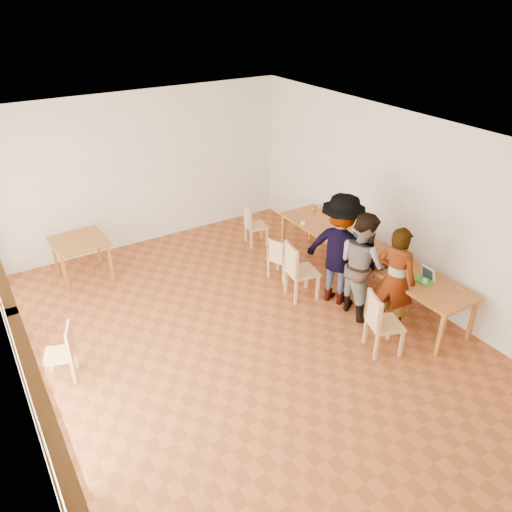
{
  "coord_description": "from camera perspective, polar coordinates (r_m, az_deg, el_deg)",
  "views": [
    {
      "loc": [
        -3.0,
        -5.01,
        4.73
      ],
      "look_at": [
        0.46,
        0.54,
        1.1
      ],
      "focal_mm": 35.0,
      "sensor_mm": 36.0,
      "label": 1
    }
  ],
  "objects": [
    {
      "name": "green_bottle",
      "position": [
        8.47,
        16.0,
        0.89
      ],
      "size": [
        0.07,
        0.07,
        0.28
      ],
      "primitive_type": "cylinder",
      "color": "#1C803E",
      "rests_on": "communal_table"
    },
    {
      "name": "chair_near",
      "position": [
        7.24,
        13.92,
        -6.84
      ],
      "size": [
        0.57,
        0.57,
        0.51
      ],
      "rotation": [
        0.0,
        0.0,
        -0.34
      ],
      "color": "#E2A971",
      "rests_on": "ground"
    },
    {
      "name": "communal_table",
      "position": [
        8.64,
        12.45,
        0.52
      ],
      "size": [
        0.8,
        4.0,
        0.75
      ],
      "color": "#A46724",
      "rests_on": "ground"
    },
    {
      "name": "ceiling",
      "position": [
        6.08,
        -1.0,
        12.73
      ],
      "size": [
        6.0,
        8.0,
        0.04
      ],
      "primitive_type": "cube",
      "color": "white",
      "rests_on": "wall_back"
    },
    {
      "name": "wall_back",
      "position": [
        10.03,
        -12.95,
        9.53
      ],
      "size": [
        6.0,
        0.1,
        3.0
      ],
      "primitive_type": "cube",
      "color": "silver",
      "rests_on": "ground"
    },
    {
      "name": "laptop_near",
      "position": [
        7.93,
        18.79,
        -2.28
      ],
      "size": [
        0.24,
        0.27,
        0.22
      ],
      "rotation": [
        0.0,
        0.0,
        -0.02
      ],
      "color": "green",
      "rests_on": "communal_table"
    },
    {
      "name": "yellow_mug",
      "position": [
        9.9,
        6.63,
        5.42
      ],
      "size": [
        0.13,
        0.13,
        0.09
      ],
      "primitive_type": "imported",
      "rotation": [
        0.0,
        0.0,
        0.23
      ],
      "color": "#C5861C",
      "rests_on": "communal_table"
    },
    {
      "name": "black_pouch",
      "position": [
        8.13,
        13.91,
        -0.82
      ],
      "size": [
        0.16,
        0.26,
        0.09
      ],
      "primitive_type": "cube",
      "color": "black",
      "rests_on": "communal_table"
    },
    {
      "name": "laptop_mid",
      "position": [
        8.31,
        16.05,
        -0.36
      ],
      "size": [
        0.2,
        0.24,
        0.19
      ],
      "rotation": [
        0.0,
        0.0,
        0.03
      ],
      "color": "green",
      "rests_on": "communal_table"
    },
    {
      "name": "person_near",
      "position": [
        7.66,
        15.63,
        -2.59
      ],
      "size": [
        0.58,
        0.72,
        1.7
      ],
      "primitive_type": "imported",
      "rotation": [
        0.0,
        0.0,
        1.9
      ],
      "color": "gray",
      "rests_on": "ground"
    },
    {
      "name": "chair_empty",
      "position": [
        9.95,
        -0.47,
        3.99
      ],
      "size": [
        0.46,
        0.46,
        0.45
      ],
      "rotation": [
        0.0,
        0.0,
        -0.21
      ],
      "color": "#E2A971",
      "rests_on": "ground"
    },
    {
      "name": "side_table",
      "position": [
        9.27,
        -19.54,
        1.29
      ],
      "size": [
        0.9,
        0.9,
        0.75
      ],
      "rotation": [
        0.0,
        0.0,
        0.04
      ],
      "color": "#A46724",
      "rests_on": "ground"
    },
    {
      "name": "person_far",
      "position": [
        8.09,
        9.59,
        0.73
      ],
      "size": [
        1.15,
        1.4,
        1.89
      ],
      "primitive_type": "imported",
      "rotation": [
        0.0,
        0.0,
        2.0
      ],
      "color": "gray",
      "rests_on": "ground"
    },
    {
      "name": "pink_phone",
      "position": [
        7.93,
        22.26,
        -3.42
      ],
      "size": [
        0.05,
        0.1,
        0.01
      ],
      "primitive_type": "cube",
      "color": "#F24E91",
      "rests_on": "communal_table"
    },
    {
      "name": "ground",
      "position": [
        7.51,
        -0.8,
        -9.97
      ],
      "size": [
        8.0,
        8.0,
        0.0
      ],
      "primitive_type": "plane",
      "color": "#A35027",
      "rests_on": "ground"
    },
    {
      "name": "clear_glass",
      "position": [
        7.84,
        18.72,
        -2.76
      ],
      "size": [
        0.07,
        0.07,
        0.09
      ],
      "primitive_type": "cylinder",
      "color": "silver",
      "rests_on": "communal_table"
    },
    {
      "name": "wall_right",
      "position": [
        8.45,
        16.88,
        5.3
      ],
      "size": [
        0.1,
        8.0,
        3.0
      ],
      "primitive_type": "cube",
      "color": "silver",
      "rests_on": "ground"
    },
    {
      "name": "window_wall",
      "position": [
        5.96,
        -26.27,
        -7.21
      ],
      "size": [
        0.1,
        8.0,
        3.0
      ],
      "primitive_type": "cube",
      "color": "white",
      "rests_on": "ground"
    },
    {
      "name": "laptop_far",
      "position": [
        8.82,
        11.16,
        2.02
      ],
      "size": [
        0.2,
        0.23,
        0.19
      ],
      "rotation": [
        0.0,
        0.0,
        -0.04
      ],
      "color": "green",
      "rests_on": "communal_table"
    },
    {
      "name": "chair_spare",
      "position": [
        7.12,
        -21.05,
        -9.72
      ],
      "size": [
        0.48,
        0.48,
        0.43
      ],
      "rotation": [
        0.0,
        0.0,
        2.8
      ],
      "color": "#E2A971",
      "rests_on": "ground"
    },
    {
      "name": "chair_far",
      "position": [
        8.79,
        2.62,
        0.15
      ],
      "size": [
        0.48,
        0.48,
        0.42
      ],
      "rotation": [
        0.0,
        0.0,
        0.4
      ],
      "color": "#E2A971",
      "rests_on": "ground"
    },
    {
      "name": "condiment_cup",
      "position": [
        9.29,
        5.39,
        3.75
      ],
      "size": [
        0.08,
        0.08,
        0.06
      ],
      "primitive_type": "cylinder",
      "color": "white",
      "rests_on": "communal_table"
    },
    {
      "name": "person_mid",
      "position": [
        7.91,
        12.0,
        -0.9
      ],
      "size": [
        0.73,
        0.9,
        1.73
      ],
      "primitive_type": "imported",
      "rotation": [
        0.0,
        0.0,
        1.48
      ],
      "color": "gray",
      "rests_on": "ground"
    },
    {
      "name": "chair_mid",
      "position": [
        8.21,
        4.66,
        -1.12
      ],
      "size": [
        0.54,
        0.54,
        0.53
      ],
      "rotation": [
        0.0,
        0.0,
        -0.18
      ],
      "color": "#E2A971",
      "rests_on": "ground"
    }
  ]
}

